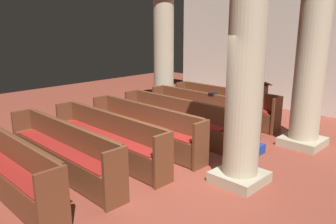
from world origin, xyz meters
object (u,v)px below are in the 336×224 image
(lectern, at_px, (261,102))
(hymn_book, at_px, (213,93))
(pillar_aisle_side, at_px, (311,58))
(pew_row_1, at_px, (202,110))
(pew_row_0, at_px, (224,104))
(kneeler_box_blue, at_px, (253,148))
(pillar_far_side, at_px, (164,46))
(pew_row_2, at_px, (175,117))
(pew_row_3, at_px, (145,126))
(pew_row_5, at_px, (62,149))
(pew_row_6, at_px, (6,164))
(pillar_aisle_rear, at_px, (246,69))
(pew_row_4, at_px, (108,136))

(lectern, bearing_deg, hymn_book, -99.51)
(pillar_aisle_side, bearing_deg, pew_row_1, -165.66)
(pillar_aisle_side, distance_m, hymn_book, 2.50)
(pew_row_0, xyz_separation_m, kneeler_box_blue, (1.87, -1.53, -0.40))
(pillar_far_side, distance_m, lectern, 3.46)
(pew_row_2, xyz_separation_m, lectern, (0.52, 3.07, -0.05))
(pew_row_3, bearing_deg, pew_row_5, -90.00)
(pew_row_2, relative_size, kneeler_box_blue, 7.43)
(pew_row_3, relative_size, pew_row_6, 1.00)
(kneeler_box_blue, bearing_deg, pew_row_0, 140.67)
(pillar_aisle_side, distance_m, pillar_far_side, 4.84)
(pillar_aisle_side, relative_size, lectern, 3.50)
(pillar_aisle_rear, xyz_separation_m, lectern, (-1.92, 4.03, -1.51))
(pew_row_1, relative_size, pew_row_5, 1.00)
(pew_row_2, bearing_deg, kneeler_box_blue, 13.29)
(pew_row_1, distance_m, lectern, 2.15)
(pew_row_5, bearing_deg, pew_row_2, 90.00)
(pew_row_3, xyz_separation_m, kneeler_box_blue, (1.87, 1.43, -0.40))
(pew_row_0, height_order, pillar_aisle_rear, pillar_aisle_rear)
(pew_row_4, xyz_separation_m, pillar_aisle_rear, (2.44, 1.01, 1.47))
(pew_row_3, relative_size, lectern, 3.01)
(pew_row_0, distance_m, pew_row_3, 2.96)
(pew_row_4, distance_m, pillar_aisle_rear, 3.02)
(pew_row_0, bearing_deg, hymn_book, -75.66)
(pillar_aisle_rear, distance_m, hymn_book, 3.26)
(lectern, bearing_deg, kneeler_box_blue, -62.88)
(pew_row_5, height_order, pillar_aisle_rear, pillar_aisle_rear)
(pew_row_0, relative_size, pew_row_3, 1.00)
(pillar_far_side, xyz_separation_m, kneeler_box_blue, (4.25, -1.53, -1.87))
(pew_row_2, bearing_deg, pillar_far_side, 140.44)
(pew_row_4, height_order, pillar_aisle_side, pillar_aisle_side)
(pillar_aisle_side, height_order, kneeler_box_blue, pillar_aisle_side)
(pew_row_1, xyz_separation_m, pew_row_5, (0.00, -3.94, 0.00))
(pew_row_3, bearing_deg, lectern, 82.71)
(pew_row_2, distance_m, pew_row_3, 0.99)
(hymn_book, bearing_deg, kneeler_box_blue, -23.96)
(pew_row_4, relative_size, hymn_book, 17.92)
(pew_row_3, height_order, pew_row_6, same)
(pew_row_6, relative_size, kneeler_box_blue, 7.43)
(pew_row_4, bearing_deg, pillar_aisle_side, 55.74)
(pew_row_2, xyz_separation_m, hymn_book, (0.20, 1.18, 0.44))
(pew_row_1, bearing_deg, pew_row_4, -90.00)
(pew_row_0, height_order, pew_row_3, same)
(pillar_aisle_side, relative_size, hymn_book, 20.86)
(pillar_aisle_side, xyz_separation_m, pillar_aisle_rear, (0.00, -2.57, 0.00))
(lectern, bearing_deg, pew_row_0, -115.20)
(pew_row_5, xyz_separation_m, pillar_far_side, (-2.39, 4.93, 1.47))
(pew_row_3, height_order, pillar_aisle_rear, pillar_aisle_rear)
(pillar_far_side, height_order, hymn_book, pillar_far_side)
(kneeler_box_blue, bearing_deg, pillar_aisle_rear, -67.78)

